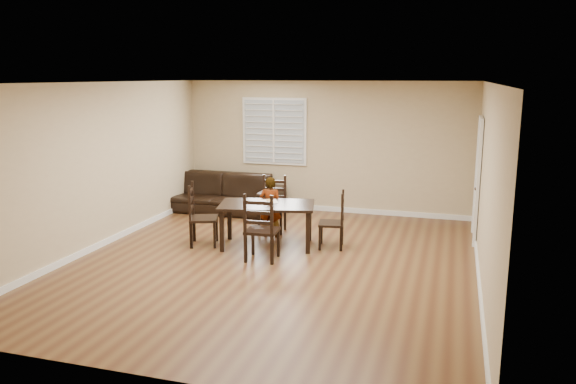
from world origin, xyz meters
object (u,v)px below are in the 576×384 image
object	(u,v)px
chair_far	(260,231)
chair_left	(196,217)
chair_near	(274,206)
child	(270,207)
dining_table	(267,209)
donut	(269,200)
chair_right	(338,222)
sofa	(219,193)

from	to	relation	value
chair_far	chair_left	size ratio (longest dim) A/B	1.02
chair_near	child	xyz separation A→B (m)	(0.08, -0.43, 0.07)
dining_table	chair_left	distance (m)	1.20
dining_table	chair_far	bearing A→B (deg)	-91.44
donut	chair_far	bearing A→B (deg)	-79.66
chair_right	donut	world-z (taller)	chair_right
chair_far	chair_left	world-z (taller)	chair_far
chair_near	chair_right	size ratio (longest dim) A/B	1.07
chair_near	chair_left	distance (m)	1.57
donut	sofa	distance (m)	2.61
sofa	child	bearing A→B (deg)	-42.07
dining_table	sofa	xyz separation A→B (m)	(-1.78, 2.07, -0.25)
dining_table	donut	distance (m)	0.21
donut	chair_left	bearing A→B (deg)	-158.51
chair_near	chair_left	world-z (taller)	chair_left
chair_near	dining_table	bearing A→B (deg)	-83.63
child	chair_near	bearing A→B (deg)	-86.78
chair_right	child	bearing A→B (deg)	-112.06
dining_table	sofa	size ratio (longest dim) A/B	0.64
chair_far	child	world-z (taller)	child
chair_left	donut	world-z (taller)	chair_left
child	sofa	bearing A→B (deg)	-50.01
chair_far	donut	world-z (taller)	chair_far
dining_table	chair_near	world-z (taller)	chair_near
chair_right	dining_table	bearing A→B (deg)	-86.68
chair_far	sofa	distance (m)	3.48
donut	chair_near	bearing A→B (deg)	102.88
chair_far	sofa	bearing A→B (deg)	-59.51
chair_right	child	world-z (taller)	child
chair_far	chair_right	size ratio (longest dim) A/B	1.13
child	donut	xyz separation A→B (m)	(0.10, -0.37, 0.21)
dining_table	donut	xyz separation A→B (m)	(-0.02, 0.17, 0.11)
child	chair_far	bearing A→B (deg)	94.44
chair_right	sofa	size ratio (longest dim) A/B	0.36
dining_table	sofa	distance (m)	2.74
chair_far	chair_right	bearing A→B (deg)	-136.15
chair_far	sofa	world-z (taller)	chair_far
dining_table	chair_left	bearing A→B (deg)	-179.30
sofa	dining_table	bearing A→B (deg)	-48.78
chair_near	chair_far	bearing A→B (deg)	-83.88
dining_table	chair_far	size ratio (longest dim) A/B	1.58
chair_left	sofa	world-z (taller)	chair_left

